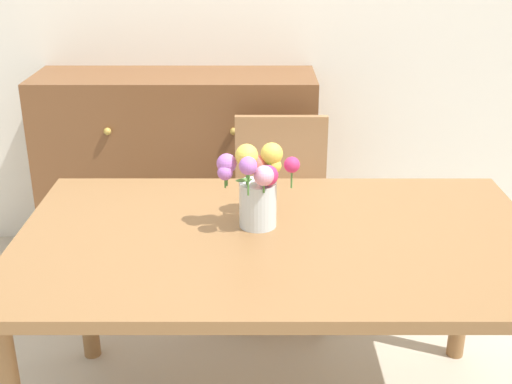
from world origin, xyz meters
name	(u,v)px	position (x,y,z in m)	size (l,w,h in m)	color
dining_table	(277,259)	(0.00, 0.00, 0.68)	(1.70, 1.00, 0.77)	olive
chair_far	(279,203)	(0.04, 0.84, 0.52)	(0.42, 0.42, 0.90)	#9E7047
dresser	(177,169)	(-0.48, 1.33, 0.50)	(1.40, 0.47, 1.00)	brown
flower_vase	(255,183)	(-0.07, 0.08, 0.92)	(0.27, 0.24, 0.29)	silver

